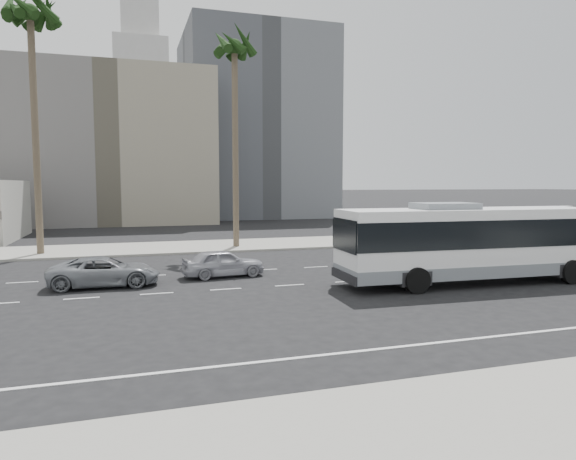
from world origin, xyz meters
name	(u,v)px	position (x,y,z in m)	size (l,w,h in m)	color
ground	(349,282)	(0.00, 0.00, 0.00)	(700.00, 700.00, 0.00)	black
sidewalk_north	(266,244)	(0.00, 15.50, 0.07)	(120.00, 7.00, 0.15)	gray
midrise_beige_west	(110,149)	(-12.00, 45.00, 9.00)	(24.00, 18.00, 18.00)	slate
midrise_gray_center	(254,128)	(8.00, 52.00, 13.00)	(20.00, 20.00, 26.00)	#4F5258
civic_tower	(142,116)	(-2.00, 250.00, 38.83)	(42.00, 42.00, 129.00)	silver
highrise_right	(241,123)	(45.00, 230.00, 35.00)	(26.00, 26.00, 70.00)	slate
highrise_far	(273,139)	(70.00, 260.00, 30.00)	(22.00, 22.00, 60.00)	slate
city_bus	(476,241)	(5.65, -2.01, 2.01)	(13.45, 3.52, 3.83)	white
car_a	(223,263)	(-5.53, 3.22, 0.71)	(4.15, 1.67, 1.41)	#A5A5AD
car_b	(105,272)	(-11.18, 2.42, 0.68)	(4.92, 2.27, 1.37)	gray
palm_near	(234,51)	(-2.56, 14.30, 14.10)	(4.62, 4.62, 15.56)	brown
palm_mid	(30,18)	(-15.63, 14.31, 15.15)	(5.46, 5.46, 16.84)	brown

